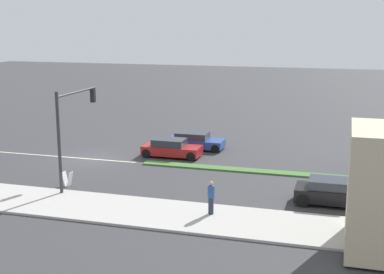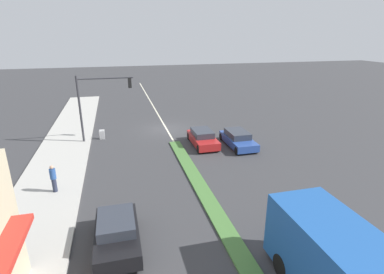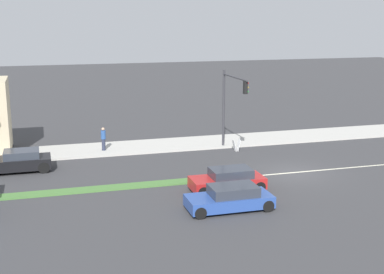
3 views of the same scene
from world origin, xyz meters
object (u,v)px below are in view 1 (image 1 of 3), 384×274
Objects in this scene: coupe_blue at (194,141)px; hatchback_red at (171,148)px; warning_aframe_sign at (68,179)px; suv_black at (332,192)px; traffic_signal_main at (71,121)px; pedestrian at (211,197)px.

hatchback_red reaches higher than coupe_blue.
warning_aframe_sign is at bearing -23.58° from hatchback_red.
hatchback_red is (-7.20, -11.24, -0.04)m from suv_black.
warning_aframe_sign is at bearing -101.03° from traffic_signal_main.
pedestrian is (2.34, 8.74, -2.90)m from traffic_signal_main.
pedestrian is 6.63m from suv_black.
traffic_signal_main is at bearing -20.64° from hatchback_red.
coupe_blue is at bearing 160.10° from traffic_signal_main.
coupe_blue is at bearing 162.33° from hatchback_red.
warning_aframe_sign is at bearing -86.01° from suv_black.
suv_black is 13.35m from hatchback_red.
coupe_blue reaches higher than warning_aframe_sign.
hatchback_red reaches higher than warning_aframe_sign.
coupe_blue is (-11.12, 4.03, -3.30)m from traffic_signal_main.
warning_aframe_sign is 0.19× the size of coupe_blue.
warning_aframe_sign is at bearing -104.78° from pedestrian.
suv_black is at bearing 94.47° from traffic_signal_main.
coupe_blue is 1.11× the size of suv_black.
pedestrian is at bearing -58.48° from suv_black.
pedestrian is 14.27m from coupe_blue.
suv_black reaches higher than hatchback_red.
warning_aframe_sign is 0.21× the size of hatchback_red.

